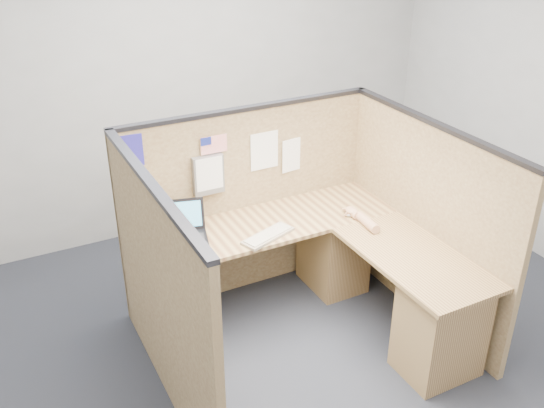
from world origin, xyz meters
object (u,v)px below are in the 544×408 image
laptop (180,230)px  mouse (351,213)px  l_desk (314,280)px  keyboard (268,236)px

laptop → mouse: (1.25, -0.29, -0.04)m
l_desk → laptop: bearing=149.5°
keyboard → l_desk: bearing=-54.4°
l_desk → mouse: mouse is taller
l_desk → laptop: laptop is taller
keyboard → laptop: bearing=132.9°
laptop → keyboard: (0.55, -0.29, -0.05)m
l_desk → mouse: (0.43, 0.19, 0.36)m
mouse → l_desk: bearing=-155.5°
l_desk → keyboard: (-0.28, 0.20, 0.35)m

